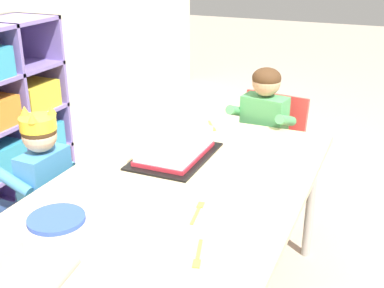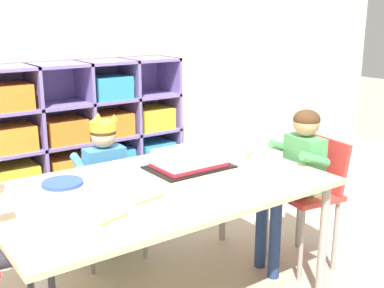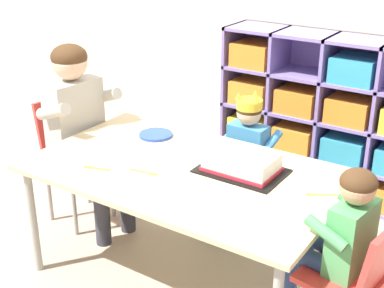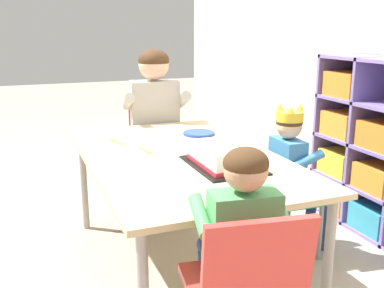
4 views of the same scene
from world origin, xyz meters
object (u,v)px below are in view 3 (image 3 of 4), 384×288
(classroom_chair_adult_side, at_px, (72,147))
(classroom_chair_blue, at_px, (241,176))
(fork_near_child_seat, at_px, (319,194))
(birthday_cake_on_tray, at_px, (242,164))
(fork_near_cake_tray, at_px, (96,168))
(classroom_chair_guest_side, at_px, (359,273))
(child_with_crown, at_px, (251,144))
(guest_at_table_side, at_px, (338,237))
(activity_table, at_px, (185,177))
(paper_plate_stack, at_px, (156,135))
(fork_at_table_front_edge, at_px, (145,172))
(adult_helper_seated, at_px, (81,118))

(classroom_chair_adult_side, bearing_deg, classroom_chair_blue, -57.75)
(classroom_chair_adult_side, xyz_separation_m, fork_near_child_seat, (1.48, -0.03, 0.15))
(birthday_cake_on_tray, bearing_deg, classroom_chair_adult_side, 178.91)
(classroom_chair_blue, height_order, fork_near_cake_tray, fork_near_cake_tray)
(classroom_chair_adult_side, relative_size, classroom_chair_guest_side, 1.05)
(child_with_crown, height_order, guest_at_table_side, guest_at_table_side)
(guest_at_table_side, bearing_deg, fork_near_child_seat, -131.39)
(guest_at_table_side, bearing_deg, fork_near_cake_tray, -73.80)
(activity_table, bearing_deg, classroom_chair_blue, 88.58)
(child_with_crown, bearing_deg, classroom_chair_adult_side, 31.34)
(fork_near_cake_tray, bearing_deg, child_with_crown, 50.87)
(fork_near_cake_tray, bearing_deg, classroom_chair_guest_side, -10.11)
(classroom_chair_blue, height_order, child_with_crown, child_with_crown)
(fork_near_cake_tray, bearing_deg, classroom_chair_blue, 48.38)
(fork_near_child_seat, bearing_deg, paper_plate_stack, 140.46)
(child_with_crown, distance_m, classroom_chair_adult_side, 1.02)
(activity_table, xyz_separation_m, classroom_chair_guest_side, (0.86, -0.10, -0.13))
(birthday_cake_on_tray, bearing_deg, fork_at_table_front_edge, -145.40)
(classroom_chair_adult_side, distance_m, fork_near_child_seat, 1.49)
(guest_at_table_side, relative_size, fork_near_cake_tray, 6.52)
(guest_at_table_side, bearing_deg, activity_table, -87.45)
(activity_table, height_order, guest_at_table_side, guest_at_table_side)
(birthday_cake_on_tray, relative_size, paper_plate_stack, 2.20)
(classroom_chair_adult_side, bearing_deg, fork_at_table_front_edge, -101.31)
(classroom_chair_adult_side, bearing_deg, adult_helper_seated, -90.00)
(classroom_chair_guest_side, distance_m, birthday_cake_on_tray, 0.69)
(guest_at_table_side, height_order, fork_near_child_seat, guest_at_table_side)
(classroom_chair_blue, distance_m, adult_helper_seated, 0.93)
(classroom_chair_blue, xyz_separation_m, adult_helper_seated, (-0.77, -0.41, 0.31))
(child_with_crown, bearing_deg, fork_near_child_seat, 140.77)
(adult_helper_seated, relative_size, fork_at_table_front_edge, 7.45)
(child_with_crown, relative_size, fork_near_cake_tray, 6.20)
(adult_helper_seated, bearing_deg, fork_near_cake_tray, -121.01)
(birthday_cake_on_tray, height_order, paper_plate_stack, birthday_cake_on_tray)
(birthday_cake_on_tray, xyz_separation_m, fork_near_cake_tray, (-0.58, -0.34, -0.04))
(adult_helper_seated, bearing_deg, fork_near_child_seat, -82.20)
(activity_table, height_order, paper_plate_stack, paper_plate_stack)
(classroom_chair_adult_side, relative_size, fork_near_child_seat, 6.05)
(classroom_chair_guest_side, relative_size, guest_at_table_side, 0.81)
(adult_helper_seated, relative_size, classroom_chair_guest_side, 1.53)
(classroom_chair_guest_side, xyz_separation_m, guest_at_table_side, (-0.10, 0.02, 0.12))
(classroom_chair_guest_side, height_order, fork_near_cake_tray, classroom_chair_guest_side)
(activity_table, relative_size, guest_at_table_side, 1.69)
(child_with_crown, bearing_deg, paper_plate_stack, 49.25)
(activity_table, relative_size, classroom_chair_blue, 2.57)
(classroom_chair_adult_side, xyz_separation_m, fork_at_table_front_edge, (0.75, -0.27, 0.15))
(birthday_cake_on_tray, bearing_deg, classroom_chair_blue, 118.02)
(classroom_chair_blue, bearing_deg, child_with_crown, -89.77)
(activity_table, relative_size, classroom_chair_adult_side, 1.98)
(fork_at_table_front_edge, bearing_deg, paper_plate_stack, -68.29)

